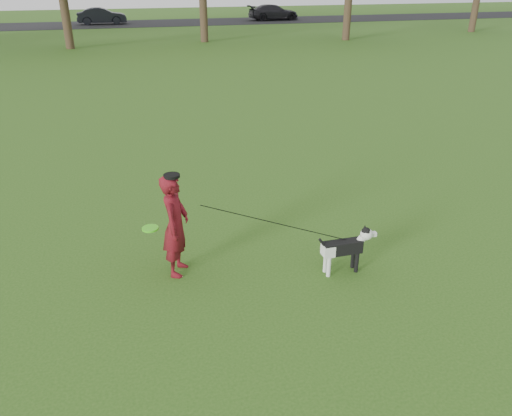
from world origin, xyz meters
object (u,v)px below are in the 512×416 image
object	(u,v)px
man	(176,225)
car_mid	(102,16)
car_right	(273,12)
dog	(347,246)

from	to	relation	value
man	car_mid	xyz separation A→B (m)	(-1.12, 39.80, -0.09)
man	car_right	bearing A→B (deg)	2.65
man	dog	bearing A→B (deg)	-83.40
man	car_mid	bearing A→B (deg)	23.45
car_right	car_mid	bearing A→B (deg)	87.37
dog	car_right	xyz separation A→B (m)	(11.48, 40.44, 0.25)
man	dog	xyz separation A→B (m)	(2.37, -0.65, -0.34)
dog	car_mid	distance (m)	40.60
car_right	dog	bearing A→B (deg)	161.52
man	car_right	xyz separation A→B (m)	(13.86, 39.80, -0.08)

